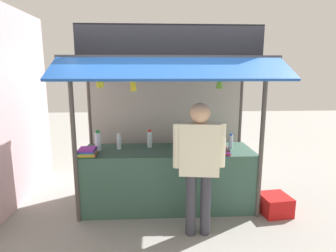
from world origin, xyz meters
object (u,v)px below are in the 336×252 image
at_px(banana_bunch_leftmost, 100,82).
at_px(plastic_crate, 275,205).
at_px(water_bottle_back_left, 119,142).
at_px(water_bottle_back_right, 150,139).
at_px(water_bottle_left, 98,141).
at_px(water_bottle_front_left, 231,141).
at_px(magazine_stack_rear_center, 87,152).
at_px(banana_bunch_inner_right, 133,84).
at_px(vendor_person, 199,158).
at_px(banana_bunch_rightmost, 219,84).
at_px(magazine_stack_far_left, 221,151).

height_order(banana_bunch_leftmost, plastic_crate, banana_bunch_leftmost).
xyz_separation_m(water_bottle_back_left, water_bottle_back_right, (0.45, 0.08, 0.02)).
distance_m(water_bottle_back_right, water_bottle_left, 0.75).
distance_m(water_bottle_left, plastic_crate, 2.66).
bearing_deg(water_bottle_back_left, water_bottle_left, -165.28).
height_order(water_bottle_front_left, water_bottle_back_right, water_bottle_back_right).
bearing_deg(magazine_stack_rear_center, water_bottle_left, 64.26).
height_order(banana_bunch_inner_right, plastic_crate, banana_bunch_inner_right).
bearing_deg(plastic_crate, banana_bunch_inner_right, -175.32).
bearing_deg(magazine_stack_rear_center, banana_bunch_leftmost, -45.51).
relative_size(banana_bunch_leftmost, vendor_person, 0.16).
distance_m(magazine_stack_rear_center, plastic_crate, 2.71).
relative_size(water_bottle_left, banana_bunch_rightmost, 1.11).
xyz_separation_m(water_bottle_back_right, water_bottle_left, (-0.73, -0.15, 0.01)).
distance_m(water_bottle_front_left, banana_bunch_inner_right, 1.70).
xyz_separation_m(water_bottle_back_left, banana_bunch_inner_right, (0.26, -0.56, 0.85)).
bearing_deg(banana_bunch_inner_right, banana_bunch_leftmost, 179.52).
relative_size(magazine_stack_far_left, vendor_person, 0.20).
relative_size(banana_bunch_rightmost, vendor_person, 0.17).
xyz_separation_m(water_bottle_back_left, water_bottle_left, (-0.29, -0.08, 0.03)).
distance_m(vendor_person, plastic_crate, 1.51).
height_order(magazine_stack_far_left, magazine_stack_rear_center, magazine_stack_rear_center).
bearing_deg(water_bottle_back_left, banana_bunch_leftmost, -102.88).
xyz_separation_m(water_bottle_left, magazine_stack_far_left, (1.73, -0.22, -0.10)).
xyz_separation_m(water_bottle_front_left, plastic_crate, (0.57, -0.36, -0.83)).
bearing_deg(water_bottle_back_left, banana_bunch_inner_right, -65.11).
bearing_deg(water_bottle_front_left, water_bottle_back_left, 178.31).
relative_size(water_bottle_back_right, banana_bunch_leftmost, 1.04).
distance_m(magazine_stack_far_left, magazine_stack_rear_center, 1.83).
distance_m(water_bottle_back_left, banana_bunch_rightmost, 1.67).
relative_size(banana_bunch_leftmost, banana_bunch_inner_right, 0.88).
height_order(water_bottle_back_right, water_bottle_left, water_bottle_left).
bearing_deg(water_bottle_front_left, banana_bunch_leftmost, -163.79).
relative_size(banana_bunch_leftmost, banana_bunch_rightmost, 0.95).
bearing_deg(water_bottle_back_left, magazine_stack_far_left, -11.44).
xyz_separation_m(water_bottle_front_left, banana_bunch_inner_right, (-1.37, -0.52, 0.86)).
bearing_deg(vendor_person, water_bottle_left, 157.22).
bearing_deg(water_bottle_front_left, magazine_stack_rear_center, -173.11).
relative_size(banana_bunch_inner_right, banana_bunch_rightmost, 1.09).
height_order(magazine_stack_far_left, banana_bunch_inner_right, banana_bunch_inner_right).
bearing_deg(banana_bunch_leftmost, water_bottle_front_left, 16.21).
bearing_deg(plastic_crate, water_bottle_back_left, 169.56).
bearing_deg(vendor_person, magazine_stack_rear_center, 166.27).
distance_m(water_bottle_back_left, magazine_stack_far_left, 1.47).
relative_size(magazine_stack_rear_center, banana_bunch_rightmost, 1.15).
bearing_deg(magazine_stack_rear_center, vendor_person, -21.32).
xyz_separation_m(magazine_stack_rear_center, banana_bunch_inner_right, (0.65, -0.27, 0.91)).
bearing_deg(banana_bunch_inner_right, water_bottle_back_left, 114.89).
distance_m(magazine_stack_far_left, plastic_crate, 1.09).
bearing_deg(banana_bunch_rightmost, magazine_stack_far_left, 65.54).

